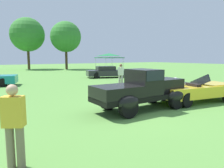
{
  "coord_description": "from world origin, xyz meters",
  "views": [
    {
      "loc": [
        -5.56,
        -6.3,
        2.21
      ],
      "look_at": [
        -0.34,
        1.66,
        0.98
      ],
      "focal_mm": 33.62,
      "sensor_mm": 36.0,
      "label": 1
    }
  ],
  "objects_px": {
    "show_car_charcoal": "(107,72)",
    "feature_pickup_truck": "(142,89)",
    "neighbor_convertible": "(197,90)",
    "spectator_near_truck": "(14,124)",
    "spectator_between_cars": "(121,74)",
    "canopy_tent_center_field": "(109,55)"
  },
  "relations": [
    {
      "from": "feature_pickup_truck",
      "to": "neighbor_convertible",
      "type": "relative_size",
      "value": 0.96
    },
    {
      "from": "spectator_near_truck",
      "to": "neighbor_convertible",
      "type": "bearing_deg",
      "value": 12.59
    },
    {
      "from": "feature_pickup_truck",
      "to": "canopy_tent_center_field",
      "type": "distance_m",
      "value": 21.01
    },
    {
      "from": "feature_pickup_truck",
      "to": "neighbor_convertible",
      "type": "distance_m",
      "value": 3.41
    },
    {
      "from": "feature_pickup_truck",
      "to": "spectator_near_truck",
      "type": "distance_m",
      "value": 5.7
    },
    {
      "from": "neighbor_convertible",
      "to": "canopy_tent_center_field",
      "type": "bearing_deg",
      "value": 70.34
    },
    {
      "from": "show_car_charcoal",
      "to": "neighbor_convertible",
      "type": "bearing_deg",
      "value": -101.85
    },
    {
      "from": "show_car_charcoal",
      "to": "spectator_between_cars",
      "type": "distance_m",
      "value": 7.02
    },
    {
      "from": "show_car_charcoal",
      "to": "canopy_tent_center_field",
      "type": "height_order",
      "value": "canopy_tent_center_field"
    },
    {
      "from": "show_car_charcoal",
      "to": "spectator_between_cars",
      "type": "xyz_separation_m",
      "value": [
        -2.78,
        -6.44,
        0.31
      ]
    },
    {
      "from": "spectator_between_cars",
      "to": "show_car_charcoal",
      "type": "bearing_deg",
      "value": 66.69
    },
    {
      "from": "neighbor_convertible",
      "to": "spectator_near_truck",
      "type": "distance_m",
      "value": 8.85
    },
    {
      "from": "show_car_charcoal",
      "to": "feature_pickup_truck",
      "type": "bearing_deg",
      "value": -115.81
    },
    {
      "from": "spectator_near_truck",
      "to": "spectator_between_cars",
      "type": "bearing_deg",
      "value": 44.37
    },
    {
      "from": "show_car_charcoal",
      "to": "spectator_near_truck",
      "type": "xyz_separation_m",
      "value": [
        -11.34,
        -14.82,
        0.31
      ]
    },
    {
      "from": "spectator_between_cars",
      "to": "canopy_tent_center_field",
      "type": "relative_size",
      "value": 0.55
    },
    {
      "from": "feature_pickup_truck",
      "to": "canopy_tent_center_field",
      "type": "bearing_deg",
      "value": 61.31
    },
    {
      "from": "feature_pickup_truck",
      "to": "neighbor_convertible",
      "type": "bearing_deg",
      "value": -5.0
    },
    {
      "from": "canopy_tent_center_field",
      "to": "spectator_between_cars",
      "type": "bearing_deg",
      "value": -118.87
    },
    {
      "from": "spectator_near_truck",
      "to": "canopy_tent_center_field",
      "type": "relative_size",
      "value": 0.55
    },
    {
      "from": "show_car_charcoal",
      "to": "spectator_near_truck",
      "type": "bearing_deg",
      "value": -127.42
    },
    {
      "from": "feature_pickup_truck",
      "to": "spectator_between_cars",
      "type": "distance_m",
      "value": 6.99
    }
  ]
}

